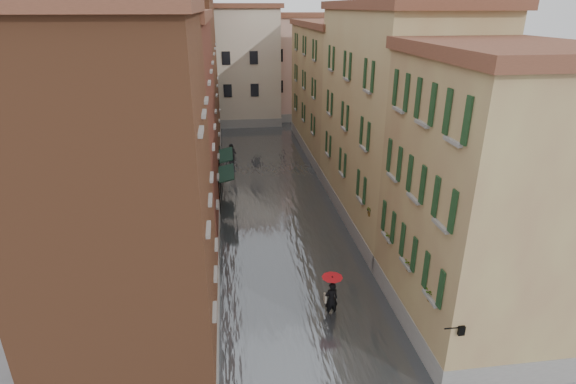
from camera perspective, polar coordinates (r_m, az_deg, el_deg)
ground at (r=22.04m, az=2.04°, el=-14.21°), size 120.00×120.00×0.00m
floodwater at (r=33.23m, az=-1.70°, el=-0.67°), size 10.00×60.00×0.20m
building_left_near at (r=17.21m, az=-20.08°, el=-1.73°), size 6.00×8.00×13.00m
building_left_mid at (r=27.56m, az=-15.67°, el=7.13°), size 6.00×14.00×12.50m
building_left_far at (r=42.03m, az=-13.30°, el=13.48°), size 6.00×16.00×14.00m
building_right_near at (r=19.86m, az=23.65°, el=-1.42°), size 6.00×8.00×11.50m
building_right_mid at (r=29.04m, az=13.06°, el=8.65°), size 6.00×14.00×13.00m
building_right_far at (r=43.25m, az=6.08°, el=12.50°), size 6.00×16.00×11.50m
building_end_cream at (r=55.79m, az=-7.83°, el=15.43°), size 12.00×9.00×13.00m
building_end_pink at (r=58.55m, az=1.35°, el=15.46°), size 10.00×9.00×12.00m
awning_near at (r=31.26m, az=-7.92°, el=2.27°), size 1.09×3.25×2.80m
awning_far at (r=35.19m, az=-7.96°, el=4.59°), size 1.09×3.40×2.80m
wall_lantern at (r=16.99m, az=21.02°, el=-15.99°), size 0.71×0.22×0.35m
window_planters at (r=20.61m, az=13.94°, el=-6.16°), size 0.59×8.30×0.84m
pedestrian_main at (r=20.80m, az=5.54°, el=-12.63°), size 0.94×0.94×2.06m
pedestrian_far at (r=40.72m, az=-7.15°, el=4.81°), size 1.10×1.00×1.84m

